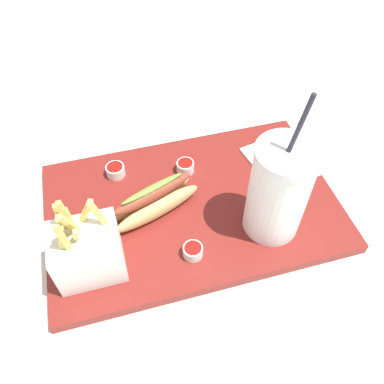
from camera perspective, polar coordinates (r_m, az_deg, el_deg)
name	(u,v)px	position (r m, az deg, el deg)	size (l,w,h in m)	color
ground_plane	(192,213)	(0.70, 0.00, -3.13)	(2.40, 2.40, 0.02)	silver
food_tray	(192,206)	(0.68, 0.00, -2.14)	(0.50, 0.32, 0.02)	maroon
soda_cup	(278,191)	(0.60, 12.53, 0.13)	(0.09, 0.09, 0.26)	white
fries_basket	(87,251)	(0.59, -15.13, -8.33)	(0.10, 0.08, 0.16)	white
hot_dog_1	(154,200)	(0.65, -5.64, -1.24)	(0.17, 0.10, 0.06)	tan
ketchup_cup_1	(115,170)	(0.72, -11.16, 3.16)	(0.03, 0.03, 0.02)	white
ketchup_cup_2	(185,166)	(0.72, -0.99, 3.78)	(0.03, 0.03, 0.02)	white
ketchup_cup_3	(193,251)	(0.61, 0.13, -8.60)	(0.03, 0.03, 0.02)	white
napkin_stack	(280,161)	(0.76, 12.72, 4.40)	(0.10, 0.12, 0.00)	white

